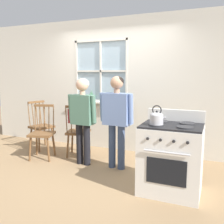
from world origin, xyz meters
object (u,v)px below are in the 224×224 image
object	(u,v)px
chair_by_window	(78,132)
stove	(171,158)
handbag	(74,115)
chair_center_cluster	(41,127)
person_teen_center	(117,113)
potted_plant	(91,98)
person_elderly_left	(83,113)
chair_near_wall	(42,134)
kettle	(157,118)

from	to	relation	value
chair_by_window	stove	size ratio (longest dim) A/B	0.93
stove	handbag	size ratio (longest dim) A/B	3.53
chair_center_cluster	handbag	bearing A→B (deg)	-90.06
person_teen_center	potted_plant	bearing A→B (deg)	141.11
person_elderly_left	person_teen_center	distance (m)	0.61
person_teen_center	handbag	bearing A→B (deg)	-180.00
person_elderly_left	stove	bearing A→B (deg)	-11.86
person_teen_center	stove	xyz separation A→B (m)	(0.98, -0.51, -0.47)
stove	potted_plant	distance (m)	2.49
stove	person_elderly_left	bearing A→B (deg)	164.02
chair_by_window	chair_center_cluster	world-z (taller)	same
potted_plant	stove	bearing A→B (deg)	-36.54
chair_near_wall	handbag	distance (m)	0.74
chair_near_wall	stove	xyz separation A→B (m)	(2.47, -0.45, 0.01)
handbag	chair_center_cluster	bearing A→B (deg)	160.83
person_elderly_left	kettle	xyz separation A→B (m)	(1.42, -0.59, 0.10)
chair_center_cluster	potted_plant	size ratio (longest dim) A/B	3.97
chair_center_cluster	person_teen_center	bearing A→B (deg)	-84.05
chair_center_cluster	person_elderly_left	xyz separation A→B (m)	(1.31, -0.50, 0.46)
chair_near_wall	person_elderly_left	xyz separation A→B (m)	(0.87, 0.01, 0.46)
kettle	potted_plant	xyz separation A→B (m)	(-1.77, 1.57, 0.04)
person_teen_center	handbag	distance (m)	0.87
kettle	potted_plant	world-z (taller)	potted_plant
person_teen_center	chair_by_window	bearing A→B (deg)	167.06
stove	kettle	size ratio (longest dim) A/B	4.39
stove	chair_center_cluster	bearing A→B (deg)	161.75
chair_by_window	potted_plant	world-z (taller)	potted_plant
person_teen_center	kettle	world-z (taller)	person_teen_center
person_elderly_left	chair_near_wall	bearing A→B (deg)	-175.21
stove	potted_plant	xyz separation A→B (m)	(-1.94, 1.44, 0.59)
handbag	kettle	bearing A→B (deg)	-23.38
chair_by_window	handbag	world-z (taller)	same
chair_near_wall	kettle	world-z (taller)	kettle
chair_by_window	kettle	xyz separation A→B (m)	(1.73, -0.94, 0.56)
chair_near_wall	handbag	xyz separation A→B (m)	(0.63, 0.14, 0.37)
chair_center_cluster	potted_plant	distance (m)	1.23
stove	person_teen_center	bearing A→B (deg)	152.66
chair_by_window	potted_plant	distance (m)	0.87
chair_by_window	chair_near_wall	xyz separation A→B (m)	(-0.56, -0.37, 0.00)
stove	handbag	distance (m)	1.96
person_elderly_left	person_teen_center	size ratio (longest dim) A/B	0.97
chair_center_cluster	kettle	size ratio (longest dim) A/B	4.08
person_teen_center	handbag	size ratio (longest dim) A/B	5.03
chair_near_wall	chair_center_cluster	bearing A→B (deg)	112.20
chair_near_wall	potted_plant	world-z (taller)	potted_plant
chair_by_window	chair_center_cluster	bearing A→B (deg)	-24.89
chair_near_wall	stove	distance (m)	2.51
person_elderly_left	kettle	size ratio (longest dim) A/B	6.09
person_elderly_left	potted_plant	xyz separation A→B (m)	(-0.35, 0.98, 0.15)
chair_by_window	handbag	size ratio (longest dim) A/B	3.28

